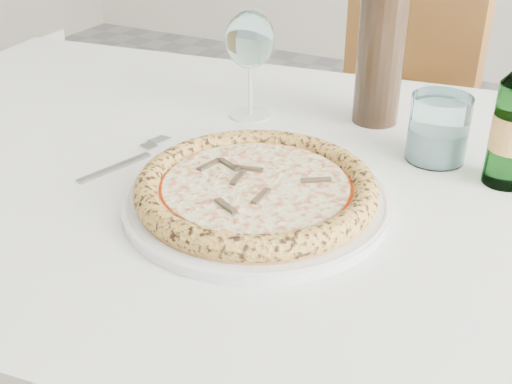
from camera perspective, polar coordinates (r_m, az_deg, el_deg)
dining_table at (r=0.97m, az=2.75°, el=-2.61°), size 1.67×1.11×0.76m
chair_far at (r=1.70m, az=11.48°, el=6.11°), size 0.45×0.45×0.93m
plate at (r=0.84m, az=0.00°, el=-0.66°), size 0.35×0.35×0.02m
pizza at (r=0.83m, az=-0.00°, el=0.38°), size 0.32×0.32×0.03m
fork at (r=0.98m, az=-11.44°, el=2.81°), size 0.05×0.18×0.00m
wine_glass at (r=1.07m, az=-0.55°, el=13.17°), size 0.08×0.08×0.18m
tumbler at (r=0.99m, az=15.85°, el=5.09°), size 0.09×0.09×0.10m
wine_bottle at (r=1.07m, az=11.11°, el=12.81°), size 0.08×0.08×0.31m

